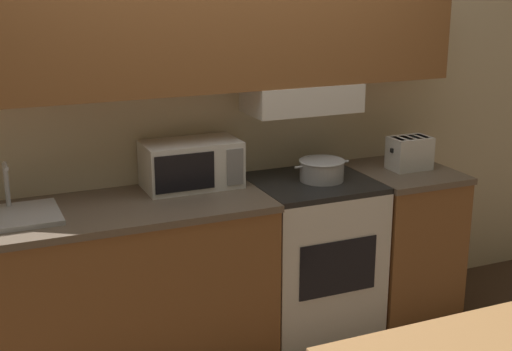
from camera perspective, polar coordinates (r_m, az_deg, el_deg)
ground_plane at (r=4.43m, az=-3.60°, el=-11.44°), size 16.00×16.00×0.00m
wall_back at (r=3.92m, az=-3.49°, el=7.51°), size 5.15×0.38×2.55m
lower_counter_main at (r=3.80m, az=-10.78°, el=-8.92°), size 1.55×0.66×0.91m
lower_counter_right_stub at (r=4.45m, az=11.41°, el=-5.14°), size 0.54×0.66×0.91m
stove_range at (r=4.16m, az=4.40°, el=-6.42°), size 0.66×0.64×0.91m
cooking_pot at (r=4.00m, az=5.29°, el=0.49°), size 0.34×0.26×0.12m
microwave at (r=3.86m, az=-5.20°, el=0.91°), size 0.52×0.30×0.25m
toaster at (r=4.30m, az=12.19°, el=1.78°), size 0.25×0.16×0.19m
sink_basin at (r=3.57m, az=-18.97°, el=-3.05°), size 0.44×0.37×0.25m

